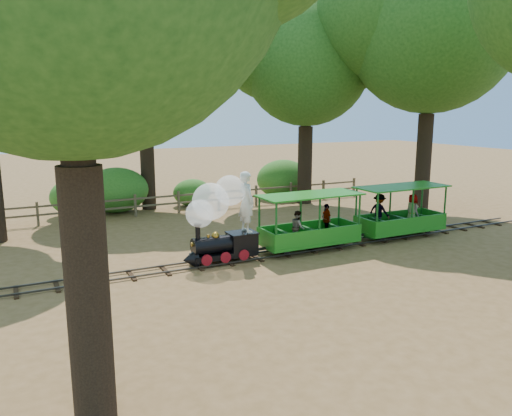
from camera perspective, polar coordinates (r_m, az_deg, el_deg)
name	(u,v)px	position (r m, az deg, el deg)	size (l,w,h in m)	color
ground	(283,254)	(16.61, 3.07, -5.27)	(90.00, 90.00, 0.00)	#986B41
track	(283,252)	(16.60, 3.07, -5.04)	(22.00, 1.00, 0.10)	#3F3D3A
locomotive	(220,212)	(15.34, -4.13, -0.51)	(2.41, 1.13, 2.89)	black
carriage_front	(310,228)	(16.95, 6.17, -2.34)	(3.53, 1.44, 1.83)	#1E7D1B
carriage_rear	(397,216)	(19.31, 15.81, -0.84)	(3.53, 1.52, 1.83)	#1E7D1B
oak_nc	(142,57)	(24.24, -12.92, 16.46)	(7.27, 6.40, 9.65)	#2D2116
oak_ne	(306,54)	(25.37, 5.68, 17.09)	(7.86, 6.91, 10.14)	#2D2116
oak_e	(431,18)	(24.19, 19.32, 19.84)	(9.25, 8.14, 11.89)	#2D2116
fence	(199,198)	(23.59, -6.52, 1.09)	(18.10, 0.10, 1.00)	brown
shrub_west	(80,196)	(23.61, -19.52, 1.27)	(2.55, 1.96, 1.77)	#2D6B1E
shrub_mid_w	(116,190)	(23.82, -15.74, 1.97)	(3.01, 2.32, 2.09)	#2D6B1E
shrub_mid_e	(192,192)	(24.82, -7.30, 1.78)	(1.91, 1.47, 1.32)	#2D6B1E
shrub_east	(283,179)	(26.87, 3.10, 3.36)	(2.95, 2.27, 2.05)	#2D6B1E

